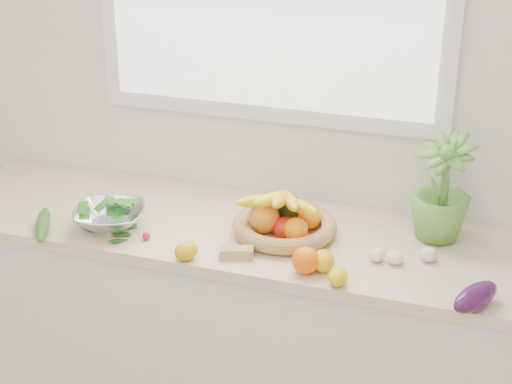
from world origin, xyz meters
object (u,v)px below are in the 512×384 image
(cucumber, at_px, (43,224))
(colander_with_spinach, at_px, (109,213))
(apple, at_px, (285,229))
(potted_herb, at_px, (442,187))
(fruit_basket, at_px, (284,220))
(eggplant, at_px, (475,297))

(cucumber, relative_size, colander_with_spinach, 0.85)
(apple, bearing_deg, potted_herb, 19.56)
(cucumber, height_order, colander_with_spinach, colander_with_spinach)
(potted_herb, bearing_deg, cucumber, -163.84)
(colander_with_spinach, bearing_deg, cucumber, -158.61)
(fruit_basket, bearing_deg, cucumber, -163.16)
(apple, relative_size, potted_herb, 0.23)
(cucumber, relative_size, potted_herb, 0.72)
(apple, distance_m, colander_with_spinach, 0.61)
(potted_herb, bearing_deg, fruit_basket, -164.93)
(fruit_basket, xyz_separation_m, colander_with_spinach, (-0.58, -0.16, 0.01))
(potted_herb, distance_m, colander_with_spinach, 1.13)
(cucumber, xyz_separation_m, colander_with_spinach, (0.22, 0.08, 0.04))
(colander_with_spinach, bearing_deg, potted_herb, 15.08)
(cucumber, bearing_deg, colander_with_spinach, 21.39)
(fruit_basket, bearing_deg, potted_herb, 15.07)
(fruit_basket, distance_m, colander_with_spinach, 0.60)
(apple, distance_m, potted_herb, 0.54)
(eggplant, bearing_deg, cucumber, 178.92)
(fruit_basket, bearing_deg, apple, -67.91)
(potted_herb, height_order, colander_with_spinach, potted_herb)
(apple, height_order, potted_herb, potted_herb)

